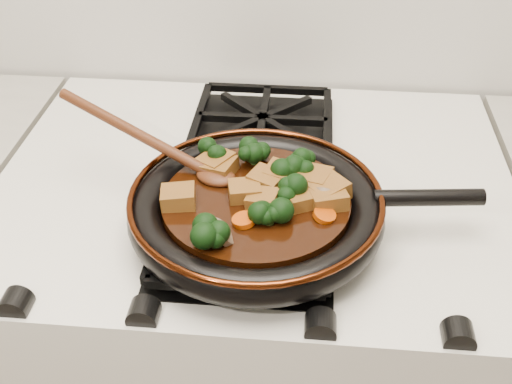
{
  "coord_description": "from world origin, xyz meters",
  "views": [
    {
      "loc": [
        0.07,
        0.92,
        1.45
      ],
      "look_at": [
        0.01,
        1.57,
        0.97
      ],
      "focal_mm": 45.0,
      "sensor_mm": 36.0,
      "label": 1
    }
  ],
  "objects": [
    {
      "name": "mushroom_slice_1",
      "position": [
        0.07,
        1.63,
        0.97
      ],
      "size": [
        0.04,
        0.04,
        0.02
      ],
      "primitive_type": "cylinder",
      "rotation": [
        0.47,
        0.0,
        2.28
      ],
      "color": "brown",
      "rests_on": "braising_sauce"
    },
    {
      "name": "broccoli_floret_0",
      "position": [
        0.07,
        1.62,
        0.97
      ],
      "size": [
        0.06,
        0.06,
        0.06
      ],
      "primitive_type": null,
      "rotation": [
        -0.02,
        0.08,
        0.05
      ],
      "color": "black",
      "rests_on": "braising_sauce"
    },
    {
      "name": "tofu_cube_7",
      "position": [
        0.1,
        1.58,
        0.97
      ],
      "size": [
        0.06,
        0.06,
        0.03
      ],
      "primitive_type": "cube",
      "rotation": [
        -0.1,
        0.03,
        2.25
      ],
      "color": "brown",
      "rests_on": "braising_sauce"
    },
    {
      "name": "carrot_coin_2",
      "position": [
        0.1,
        1.54,
        0.96
      ],
      "size": [
        0.03,
        0.03,
        0.02
      ],
      "primitive_type": "cylinder",
      "rotation": [
        0.1,
        0.23,
        0.0
      ],
      "color": "#AE3B04",
      "rests_on": "braising_sauce"
    },
    {
      "name": "broccoli_floret_2",
      "position": [
        -0.05,
        1.64,
        0.97
      ],
      "size": [
        0.07,
        0.07,
        0.07
      ],
      "primitive_type": null,
      "rotation": [
        -0.17,
        0.16,
        1.77
      ],
      "color": "black",
      "rests_on": "braising_sauce"
    },
    {
      "name": "tofu_cube_0",
      "position": [
        -0.08,
        1.55,
        0.97
      ],
      "size": [
        0.05,
        0.05,
        0.02
      ],
      "primitive_type": "cube",
      "rotation": [
        -0.06,
        0.06,
        2.05
      ],
      "color": "brown",
      "rests_on": "braising_sauce"
    },
    {
      "name": "tofu_cube_6",
      "position": [
        0.02,
        1.55,
        0.97
      ],
      "size": [
        0.05,
        0.04,
        0.03
      ],
      "primitive_type": "cube",
      "rotation": [
        -0.03,
        0.11,
        2.9
      ],
      "color": "brown",
      "rests_on": "braising_sauce"
    },
    {
      "name": "mushroom_slice_0",
      "position": [
        -0.02,
        1.49,
        0.97
      ],
      "size": [
        0.03,
        0.04,
        0.03
      ],
      "primitive_type": "cylinder",
      "rotation": [
        0.87,
        0.0,
        1.83
      ],
      "color": "brown",
      "rests_on": "braising_sauce"
    },
    {
      "name": "wooden_spoon",
      "position": [
        -0.11,
        1.63,
        0.98
      ],
      "size": [
        0.16,
        0.09,
        0.26
      ],
      "rotation": [
        0.0,
        0.0,
        2.74
      ],
      "color": "#4A220F",
      "rests_on": "braising_sauce"
    },
    {
      "name": "carrot_coin_3",
      "position": [
        0.1,
        1.61,
        0.96
      ],
      "size": [
        0.03,
        0.03,
        0.02
      ],
      "primitive_type": "cylinder",
      "rotation": [
        -0.33,
        0.23,
        0.0
      ],
      "color": "#AE3B04",
      "rests_on": "braising_sauce"
    },
    {
      "name": "tofu_cube_11",
      "position": [
        -0.05,
        1.63,
        0.97
      ],
      "size": [
        0.06,
        0.06,
        0.03
      ],
      "primitive_type": "cube",
      "rotation": [
        -0.08,
        -0.08,
        0.93
      ],
      "color": "brown",
      "rests_on": "braising_sauce"
    },
    {
      "name": "broccoli_floret_3",
      "position": [
        0.01,
        1.65,
        0.97
      ],
      "size": [
        0.09,
        0.08,
        0.07
      ],
      "primitive_type": null,
      "rotation": [
        0.16,
        -0.15,
        2.21
      ],
      "color": "black",
      "rests_on": "braising_sauce"
    },
    {
      "name": "braising_sauce",
      "position": [
        0.01,
        1.57,
        0.95
      ],
      "size": [
        0.24,
        0.24,
        0.02
      ],
      "primitive_type": "cylinder",
      "color": "black",
      "rests_on": "skillet"
    },
    {
      "name": "carrot_coin_1",
      "position": [
        0.0,
        1.52,
        0.96
      ],
      "size": [
        0.03,
        0.03,
        0.01
      ],
      "primitive_type": "cylinder",
      "rotation": [
        0.01,
        -0.16,
        0.0
      ],
      "color": "#AE3B04",
      "rests_on": "braising_sauce"
    },
    {
      "name": "stove",
      "position": [
        0.0,
        1.69,
        0.45
      ],
      "size": [
        0.76,
        0.6,
        0.9
      ],
      "primitive_type": "cube",
      "color": "silver",
      "rests_on": "ground"
    },
    {
      "name": "mushroom_slice_3",
      "position": [
        -0.03,
        1.49,
        0.97
      ],
      "size": [
        0.05,
        0.05,
        0.02
      ],
      "primitive_type": "cylinder",
      "rotation": [
        0.49,
        0.0,
        0.98
      ],
      "color": "brown",
      "rests_on": "braising_sauce"
    },
    {
      "name": "mushroom_slice_2",
      "position": [
        0.1,
        1.57,
        0.97
      ],
      "size": [
        0.04,
        0.03,
        0.03
      ],
      "primitive_type": "cylinder",
      "rotation": [
        0.93,
        0.0,
        2.94
      ],
      "color": "brown",
      "rests_on": "braising_sauce"
    },
    {
      "name": "tofu_cube_4",
      "position": [
        -0.04,
        1.62,
        0.97
      ],
      "size": [
        0.05,
        0.05,
        0.03
      ],
      "primitive_type": "cube",
      "rotation": [
        -0.04,
        0.07,
        2.8
      ],
      "color": "brown",
      "rests_on": "braising_sauce"
    },
    {
      "name": "broccoli_floret_5",
      "position": [
        0.06,
        1.57,
        0.97
      ],
      "size": [
        0.09,
        0.08,
        0.06
      ],
      "primitive_type": null,
      "rotation": [
        -0.13,
        -0.07,
        0.58
      ],
      "color": "black",
      "rests_on": "braising_sauce"
    },
    {
      "name": "tofu_cube_2",
      "position": [
        -0.08,
        1.55,
        0.97
      ],
      "size": [
        0.05,
        0.05,
        0.03
      ],
      "primitive_type": "cube",
      "rotation": [
        -0.07,
        -0.05,
        0.17
      ],
      "color": "brown",
      "rests_on": "braising_sauce"
    },
    {
      "name": "broccoli_floret_6",
      "position": [
        0.06,
        1.62,
        0.97
      ],
      "size": [
        0.06,
        0.06,
        0.06
      ],
      "primitive_type": null,
      "rotation": [
        0.02,
        -0.03,
        0.06
      ],
      "color": "black",
      "rests_on": "braising_sauce"
    },
    {
      "name": "burner_grate_front",
      "position": [
        0.0,
        1.55,
        0.91
      ],
      "size": [
        0.23,
        0.23,
        0.03
      ],
      "primitive_type": null,
      "color": "black",
      "rests_on": "stove"
    },
    {
      "name": "tofu_cube_9",
      "position": [
        0.08,
        1.6,
        0.97
      ],
      "size": [
        0.06,
        0.05,
        0.03
      ],
      "primitive_type": "cube",
      "rotation": [
        -0.04,
        0.07,
        2.78
      ],
      "color": "brown",
      "rests_on": "braising_sauce"
    },
    {
      "name": "burner_grate_back",
      "position": [
        0.0,
        1.83,
        0.91
      ],
      "size": [
        0.23,
        0.23,
        0.03
      ],
      "primitive_type": null,
      "color": "black",
      "rests_on": "stove"
    },
    {
      "name": "carrot_coin_0",
      "position": [
        0.08,
        1.57,
        0.96
      ],
      "size": [
        0.03,
        0.03,
        0.01
      ],
      "primitive_type": "cylinder",
      "rotation": [
        -0.03,
        0.01,
        0.0
      ],
      "color": "#AE3B04",
      "rests_on": "braising_sauce"
    },
    {
      "name": "tofu_cube_8",
      "position": [
        0.07,
        1.56,
        0.97
      ],
      "size": [
        0.05,
        0.05,
        0.02
      ],
      "primitive_type": "cube",
      "rotation": [
        -0.0,
        0.08,
        2.01
      ],
      "color": "brown",
      "rests_on": "braising_sauce"
    },
    {
      "name": "tofu_cube_1",
      "position": [
        -0.0,
        1.57,
        0.97
      ],
      "size": [
        0.05,
        0.04,
        0.02
      ],
      "primitive_type": "cube",
      "rotation": [
        -0.01,
        -0.0,
        0.22
      ],
      "color": "brown",
      "rests_on": "braising_sauce"
    },
    {
      "name": "broccoli_floret_4",
      "position": [
        -0.03,
        1.48,
        0.97
      ],
      "size": [
        0.07,
        0.07,
        0.06
      ],
      "primitive_type": null,
      "rotation": [
        0.19,
        -0.1,
        1.61
      ],
      "color": "black",
      "rests_on": "braising_sauce"
    },
    {
      "name": "broccoli_floret_1",
      "position": [
        0.03,
        1.52,
        0.97
      ],
      "size": [
        0.08,
        0.09,
        0.07
      ],
      "primitive_type": null,
      "rotation": [
        0.17,
        -0.16,
        0.77
      ],
      "color": "black",
      "rests_on": "braising_sauce"
    },
    {
      "name": "skillet",
      "position": [
        0.02,
        1.57,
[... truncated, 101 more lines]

